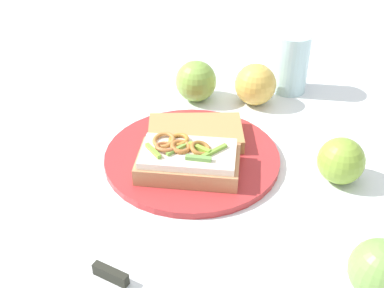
{
  "coord_description": "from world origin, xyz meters",
  "views": [
    {
      "loc": [
        -0.47,
        -0.47,
        0.49
      ],
      "look_at": [
        0.0,
        0.0,
        0.03
      ],
      "focal_mm": 46.41,
      "sensor_mm": 36.0,
      "label": 1
    }
  ],
  "objects_px": {
    "bread_slice_side": "(195,133)",
    "drinking_glass": "(291,63)",
    "plate": "(192,157)",
    "sandwich": "(188,160)",
    "apple_0": "(255,84)",
    "apple_2": "(341,161)",
    "apple_3": "(380,270)",
    "apple_1": "(196,81)",
    "knife": "(103,271)"
  },
  "relations": [
    {
      "from": "apple_2",
      "to": "sandwich",
      "type": "bearing_deg",
      "value": 132.61
    },
    {
      "from": "apple_1",
      "to": "apple_2",
      "type": "bearing_deg",
      "value": -94.87
    },
    {
      "from": "bread_slice_side",
      "to": "apple_1",
      "type": "xyz_separation_m",
      "value": [
        0.11,
        0.11,
        0.02
      ]
    },
    {
      "from": "bread_slice_side",
      "to": "drinking_glass",
      "type": "xyz_separation_m",
      "value": [
        0.28,
        0.0,
        0.04
      ]
    },
    {
      "from": "apple_1",
      "to": "knife",
      "type": "bearing_deg",
      "value": -150.37
    },
    {
      "from": "plate",
      "to": "sandwich",
      "type": "xyz_separation_m",
      "value": [
        -0.04,
        -0.03,
        0.03
      ]
    },
    {
      "from": "apple_0",
      "to": "plate",
      "type": "bearing_deg",
      "value": -168.36
    },
    {
      "from": "plate",
      "to": "apple_0",
      "type": "height_order",
      "value": "apple_0"
    },
    {
      "from": "drinking_glass",
      "to": "knife",
      "type": "bearing_deg",
      "value": -167.88
    },
    {
      "from": "plate",
      "to": "drinking_glass",
      "type": "bearing_deg",
      "value": 5.33
    },
    {
      "from": "plate",
      "to": "drinking_glass",
      "type": "relative_size",
      "value": 2.41
    },
    {
      "from": "sandwich",
      "to": "apple_2",
      "type": "relative_size",
      "value": 2.5
    },
    {
      "from": "plate",
      "to": "apple_0",
      "type": "relative_size",
      "value": 3.57
    },
    {
      "from": "plate",
      "to": "apple_1",
      "type": "xyz_separation_m",
      "value": [
        0.15,
        0.14,
        0.03
      ]
    },
    {
      "from": "bread_slice_side",
      "to": "drinking_glass",
      "type": "bearing_deg",
      "value": -135.35
    },
    {
      "from": "apple_0",
      "to": "knife",
      "type": "distance_m",
      "value": 0.5
    },
    {
      "from": "bread_slice_side",
      "to": "sandwich",
      "type": "bearing_deg",
      "value": 81.06
    },
    {
      "from": "apple_2",
      "to": "bread_slice_side",
      "type": "bearing_deg",
      "value": 110.63
    },
    {
      "from": "apple_1",
      "to": "knife",
      "type": "height_order",
      "value": "apple_1"
    },
    {
      "from": "sandwich",
      "to": "drinking_glass",
      "type": "height_order",
      "value": "drinking_glass"
    },
    {
      "from": "apple_1",
      "to": "knife",
      "type": "xyz_separation_m",
      "value": [
        -0.4,
        -0.23,
        -0.03
      ]
    },
    {
      "from": "apple_2",
      "to": "apple_0",
      "type": "bearing_deg",
      "value": 68.0
    },
    {
      "from": "plate",
      "to": "apple_1",
      "type": "relative_size",
      "value": 3.58
    },
    {
      "from": "apple_2",
      "to": "apple_3",
      "type": "relative_size",
      "value": 0.97
    },
    {
      "from": "plate",
      "to": "sandwich",
      "type": "distance_m",
      "value": 0.05
    },
    {
      "from": "sandwich",
      "to": "apple_2",
      "type": "distance_m",
      "value": 0.24
    },
    {
      "from": "apple_2",
      "to": "plate",
      "type": "bearing_deg",
      "value": 121.49
    },
    {
      "from": "apple_3",
      "to": "knife",
      "type": "distance_m",
      "value": 0.33
    },
    {
      "from": "apple_3",
      "to": "sandwich",
      "type": "bearing_deg",
      "value": 89.89
    },
    {
      "from": "apple_0",
      "to": "apple_1",
      "type": "xyz_separation_m",
      "value": [
        -0.07,
        0.09,
        -0.0
      ]
    },
    {
      "from": "sandwich",
      "to": "bread_slice_side",
      "type": "height_order",
      "value": "sandwich"
    },
    {
      "from": "bread_slice_side",
      "to": "apple_3",
      "type": "relative_size",
      "value": 2.13
    },
    {
      "from": "sandwich",
      "to": "drinking_glass",
      "type": "distance_m",
      "value": 0.36
    },
    {
      "from": "bread_slice_side",
      "to": "knife",
      "type": "distance_m",
      "value": 0.31
    },
    {
      "from": "bread_slice_side",
      "to": "apple_1",
      "type": "bearing_deg",
      "value": -91.94
    },
    {
      "from": "apple_2",
      "to": "apple_3",
      "type": "height_order",
      "value": "apple_3"
    },
    {
      "from": "sandwich",
      "to": "apple_0",
      "type": "distance_m",
      "value": 0.27
    },
    {
      "from": "apple_0",
      "to": "drinking_glass",
      "type": "height_order",
      "value": "drinking_glass"
    },
    {
      "from": "plate",
      "to": "bread_slice_side",
      "type": "height_order",
      "value": "bread_slice_side"
    },
    {
      "from": "apple_0",
      "to": "knife",
      "type": "relative_size",
      "value": 0.73
    },
    {
      "from": "drinking_glass",
      "to": "sandwich",
      "type": "bearing_deg",
      "value": -170.93
    },
    {
      "from": "bread_slice_side",
      "to": "apple_3",
      "type": "bearing_deg",
      "value": 123.2
    },
    {
      "from": "apple_0",
      "to": "apple_2",
      "type": "distance_m",
      "value": 0.27
    },
    {
      "from": "apple_2",
      "to": "drinking_glass",
      "type": "height_order",
      "value": "drinking_glass"
    },
    {
      "from": "sandwich",
      "to": "bread_slice_side",
      "type": "xyz_separation_m",
      "value": [
        0.07,
        0.05,
        -0.01
      ]
    },
    {
      "from": "plate",
      "to": "apple_0",
      "type": "xyz_separation_m",
      "value": [
        0.22,
        0.05,
        0.03
      ]
    },
    {
      "from": "bread_slice_side",
      "to": "apple_2",
      "type": "relative_size",
      "value": 2.19
    },
    {
      "from": "apple_0",
      "to": "apple_3",
      "type": "xyz_separation_m",
      "value": [
        -0.26,
        -0.39,
        -0.0
      ]
    },
    {
      "from": "sandwich",
      "to": "knife",
      "type": "xyz_separation_m",
      "value": [
        -0.22,
        -0.07,
        -0.03
      ]
    },
    {
      "from": "apple_2",
      "to": "drinking_glass",
      "type": "bearing_deg",
      "value": 50.27
    }
  ]
}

